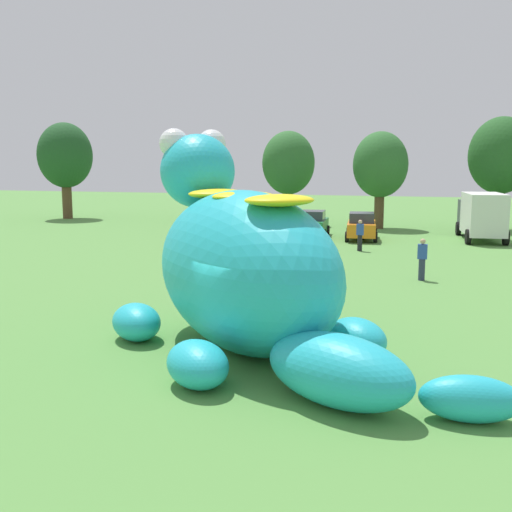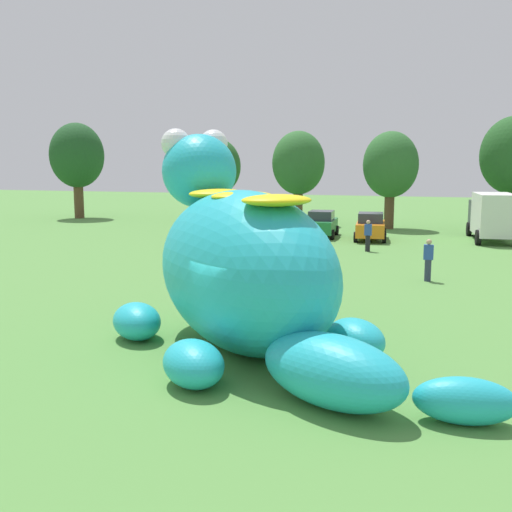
{
  "view_description": "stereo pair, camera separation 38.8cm",
  "coord_description": "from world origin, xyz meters",
  "px_view_note": "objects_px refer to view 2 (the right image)",
  "views": [
    {
      "loc": [
        4.13,
        -12.73,
        4.63
      ],
      "look_at": [
        -0.61,
        2.25,
        2.24
      ],
      "focal_mm": 41.9,
      "sensor_mm": 36.0,
      "label": 1
    },
    {
      "loc": [
        4.5,
        -12.61,
        4.63
      ],
      "look_at": [
        -0.61,
        2.25,
        2.24
      ],
      "focal_mm": 41.9,
      "sensor_mm": 36.0,
      "label": 2
    }
  ],
  "objects_px": {
    "giant_inflatable_creature": "(244,268)",
    "car_blue": "(269,221)",
    "car_orange": "(371,226)",
    "spectator_near_inflatable": "(428,260)",
    "box_truck": "(492,215)",
    "spectator_wandering": "(368,236)",
    "car_green": "(322,224)",
    "spectator_mid_field": "(269,290)",
    "car_black": "(226,220)"
  },
  "relations": [
    {
      "from": "car_green",
      "to": "spectator_near_inflatable",
      "type": "xyz_separation_m",
      "value": [
        7.4,
        -13.33,
        -0.01
      ]
    },
    {
      "from": "giant_inflatable_creature",
      "to": "box_truck",
      "type": "bearing_deg",
      "value": 74.93
    },
    {
      "from": "car_green",
      "to": "car_orange",
      "type": "xyz_separation_m",
      "value": [
        3.26,
        -0.64,
        0.0
      ]
    },
    {
      "from": "car_blue",
      "to": "car_green",
      "type": "bearing_deg",
      "value": -7.95
    },
    {
      "from": "car_blue",
      "to": "box_truck",
      "type": "height_order",
      "value": "box_truck"
    },
    {
      "from": "box_truck",
      "to": "spectator_near_inflatable",
      "type": "height_order",
      "value": "box_truck"
    },
    {
      "from": "giant_inflatable_creature",
      "to": "spectator_wandering",
      "type": "height_order",
      "value": "giant_inflatable_creature"
    },
    {
      "from": "car_orange",
      "to": "car_blue",
      "type": "bearing_deg",
      "value": 170.61
    },
    {
      "from": "box_truck",
      "to": "spectator_wandering",
      "type": "height_order",
      "value": "box_truck"
    },
    {
      "from": "spectator_near_inflatable",
      "to": "spectator_wandering",
      "type": "height_order",
      "value": "same"
    },
    {
      "from": "giant_inflatable_creature",
      "to": "spectator_wandering",
      "type": "bearing_deg",
      "value": 88.82
    },
    {
      "from": "car_green",
      "to": "spectator_wandering",
      "type": "distance_m",
      "value": 6.84
    },
    {
      "from": "car_blue",
      "to": "spectator_mid_field",
      "type": "height_order",
      "value": "car_blue"
    },
    {
      "from": "car_orange",
      "to": "giant_inflatable_creature",
      "type": "bearing_deg",
      "value": -89.5
    },
    {
      "from": "car_green",
      "to": "spectator_wandering",
      "type": "bearing_deg",
      "value": -55.8
    },
    {
      "from": "car_green",
      "to": "spectator_mid_field",
      "type": "xyz_separation_m",
      "value": [
        3.1,
        -20.95,
        -0.01
      ]
    },
    {
      "from": "box_truck",
      "to": "spectator_wandering",
      "type": "relative_size",
      "value": 3.85
    },
    {
      "from": "car_blue",
      "to": "spectator_near_inflatable",
      "type": "distance_m",
      "value": 17.8
    },
    {
      "from": "car_green",
      "to": "car_orange",
      "type": "relative_size",
      "value": 0.99
    },
    {
      "from": "car_orange",
      "to": "spectator_near_inflatable",
      "type": "xyz_separation_m",
      "value": [
        4.14,
        -12.69,
        -0.01
      ]
    },
    {
      "from": "giant_inflatable_creature",
      "to": "spectator_near_inflatable",
      "type": "xyz_separation_m",
      "value": [
        3.94,
        10.8,
        -1.23
      ]
    },
    {
      "from": "car_black",
      "to": "car_green",
      "type": "height_order",
      "value": "same"
    },
    {
      "from": "car_blue",
      "to": "box_truck",
      "type": "relative_size",
      "value": 0.65
    },
    {
      "from": "car_orange",
      "to": "car_green",
      "type": "bearing_deg",
      "value": 168.96
    },
    {
      "from": "spectator_mid_field",
      "to": "car_orange",
      "type": "bearing_deg",
      "value": 89.54
    },
    {
      "from": "box_truck",
      "to": "spectator_mid_field",
      "type": "height_order",
      "value": "box_truck"
    },
    {
      "from": "car_green",
      "to": "spectator_mid_field",
      "type": "distance_m",
      "value": 21.18
    },
    {
      "from": "car_green",
      "to": "spectator_near_inflatable",
      "type": "distance_m",
      "value": 15.24
    },
    {
      "from": "spectator_wandering",
      "to": "car_black",
      "type": "bearing_deg",
      "value": 149.85
    },
    {
      "from": "spectator_mid_field",
      "to": "spectator_wandering",
      "type": "xyz_separation_m",
      "value": [
        0.75,
        15.29,
        0.0
      ]
    },
    {
      "from": "box_truck",
      "to": "spectator_wandering",
      "type": "xyz_separation_m",
      "value": [
        -6.53,
        -7.17,
        -0.75
      ]
    },
    {
      "from": "car_blue",
      "to": "spectator_wandering",
      "type": "xyz_separation_m",
      "value": [
        7.62,
        -6.19,
        -0.01
      ]
    },
    {
      "from": "car_green",
      "to": "spectator_wandering",
      "type": "relative_size",
      "value": 2.48
    },
    {
      "from": "car_blue",
      "to": "car_black",
      "type": "bearing_deg",
      "value": 178.32
    },
    {
      "from": "car_orange",
      "to": "spectator_near_inflatable",
      "type": "bearing_deg",
      "value": -71.93
    },
    {
      "from": "car_blue",
      "to": "car_green",
      "type": "distance_m",
      "value": 3.81
    },
    {
      "from": "giant_inflatable_creature",
      "to": "car_orange",
      "type": "relative_size",
      "value": 2.41
    },
    {
      "from": "car_orange",
      "to": "spectator_mid_field",
      "type": "xyz_separation_m",
      "value": [
        -0.16,
        -20.31,
        -0.01
      ]
    },
    {
      "from": "car_orange",
      "to": "box_truck",
      "type": "distance_m",
      "value": 7.47
    },
    {
      "from": "box_truck",
      "to": "spectator_wandering",
      "type": "bearing_deg",
      "value": -132.29
    },
    {
      "from": "giant_inflatable_creature",
      "to": "car_blue",
      "type": "bearing_deg",
      "value": 106.37
    },
    {
      "from": "car_black",
      "to": "spectator_near_inflatable",
      "type": "distance_m",
      "value": 20.02
    },
    {
      "from": "car_blue",
      "to": "spectator_near_inflatable",
      "type": "height_order",
      "value": "car_blue"
    },
    {
      "from": "box_truck",
      "to": "car_black",
      "type": "bearing_deg",
      "value": -177.05
    },
    {
      "from": "car_black",
      "to": "car_blue",
      "type": "bearing_deg",
      "value": -1.68
    },
    {
      "from": "giant_inflatable_creature",
      "to": "box_truck",
      "type": "distance_m",
      "value": 26.56
    },
    {
      "from": "giant_inflatable_creature",
      "to": "spectator_near_inflatable",
      "type": "distance_m",
      "value": 11.56
    },
    {
      "from": "car_green",
      "to": "spectator_mid_field",
      "type": "relative_size",
      "value": 2.48
    },
    {
      "from": "box_truck",
      "to": "giant_inflatable_creature",
      "type": "bearing_deg",
      "value": -105.07
    },
    {
      "from": "car_green",
      "to": "spectator_mid_field",
      "type": "bearing_deg",
      "value": -81.58
    }
  ]
}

